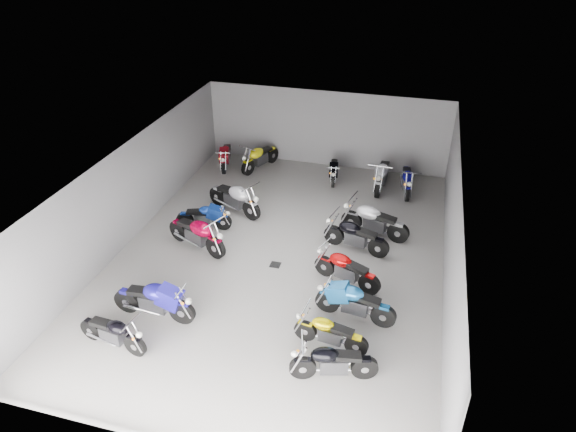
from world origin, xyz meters
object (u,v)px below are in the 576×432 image
(motorcycle_left_b, at_px, (155,300))
(motorcycle_right_c, at_px, (354,303))
(motorcycle_back_d, at_px, (334,170))
(motorcycle_back_f, at_px, (407,180))
(motorcycle_back_e, at_px, (382,175))
(motorcycle_left_d, at_px, (197,234))
(motorcycle_back_b, at_px, (260,157))
(drain_grate, at_px, (275,265))
(motorcycle_right_a, at_px, (333,362))
(motorcycle_right_b, at_px, (330,332))
(motorcycle_right_f, at_px, (374,221))
(motorcycle_left_f, at_px, (235,198))
(motorcycle_right_d, at_px, (346,269))
(motorcycle_left_e, at_px, (204,217))
(motorcycle_right_e, at_px, (355,236))
(motorcycle_left_a, at_px, (113,332))
(motorcycle_back_a, at_px, (226,155))

(motorcycle_left_b, bearing_deg, motorcycle_right_c, 105.89)
(motorcycle_back_d, bearing_deg, motorcycle_back_f, 165.96)
(motorcycle_left_b, xyz_separation_m, motorcycle_back_e, (4.98, 9.02, 0.01))
(motorcycle_left_d, relative_size, motorcycle_back_b, 1.08)
(drain_grate, relative_size, motorcycle_right_c, 0.15)
(motorcycle_right_a, bearing_deg, motorcycle_left_b, 65.25)
(motorcycle_left_b, height_order, motorcycle_back_b, motorcycle_left_b)
(motorcycle_back_d, bearing_deg, motorcycle_right_b, 91.59)
(motorcycle_right_a, bearing_deg, motorcycle_right_f, -16.86)
(motorcycle_left_f, distance_m, motorcycle_right_d, 5.44)
(motorcycle_left_d, xyz_separation_m, motorcycle_right_a, (5.16, -4.08, -0.08))
(motorcycle_left_b, xyz_separation_m, motorcycle_left_f, (0.12, 5.76, 0.01))
(motorcycle_left_d, relative_size, motorcycle_left_e, 1.19)
(drain_grate, height_order, motorcycle_left_f, motorcycle_left_f)
(motorcycle_left_e, distance_m, motorcycle_back_f, 7.84)
(motorcycle_left_e, height_order, motorcycle_right_c, motorcycle_right_c)
(motorcycle_left_b, height_order, motorcycle_right_b, motorcycle_left_b)
(motorcycle_back_d, bearing_deg, motorcycle_right_e, 100.04)
(motorcycle_left_f, height_order, motorcycle_back_e, motorcycle_left_f)
(motorcycle_right_e, distance_m, motorcycle_back_e, 4.52)
(motorcycle_left_e, relative_size, motorcycle_back_d, 1.04)
(motorcycle_right_c, xyz_separation_m, motorcycle_back_b, (-5.23, 8.08, 0.00))
(motorcycle_right_c, bearing_deg, motorcycle_left_b, 111.85)
(motorcycle_left_a, xyz_separation_m, motorcycle_right_a, (5.41, 0.45, 0.02))
(drain_grate, distance_m, motorcycle_left_d, 2.70)
(motorcycle_right_f, bearing_deg, motorcycle_right_d, -176.79)
(motorcycle_right_b, distance_m, motorcycle_back_d, 9.22)
(motorcycle_right_a, xyz_separation_m, motorcycle_back_b, (-5.06, 10.23, 0.04))
(motorcycle_right_f, relative_size, motorcycle_back_d, 1.26)
(motorcycle_left_a, height_order, motorcycle_right_d, motorcycle_right_d)
(motorcycle_right_a, xyz_separation_m, motorcycle_right_f, (0.16, 6.33, 0.07))
(motorcycle_left_b, distance_m, motorcycle_left_e, 4.49)
(motorcycle_left_f, height_order, motorcycle_back_a, motorcycle_left_f)
(motorcycle_left_d, xyz_separation_m, motorcycle_right_e, (4.86, 1.26, -0.05))
(motorcycle_right_c, relative_size, motorcycle_back_d, 1.20)
(motorcycle_right_c, height_order, motorcycle_right_f, motorcycle_right_f)
(motorcycle_left_a, xyz_separation_m, motorcycle_back_d, (3.52, 10.49, -0.03))
(motorcycle_right_c, distance_m, motorcycle_back_e, 7.69)
(motorcycle_right_f, bearing_deg, motorcycle_back_d, 41.46)
(motorcycle_right_c, relative_size, motorcycle_back_a, 1.07)
(drain_grate, distance_m, motorcycle_back_f, 6.87)
(motorcycle_right_a, distance_m, motorcycle_back_f, 9.81)
(motorcycle_left_a, xyz_separation_m, motorcycle_back_f, (6.41, 10.21, 0.04))
(motorcycle_left_b, bearing_deg, motorcycle_left_d, -174.80)
(drain_grate, bearing_deg, motorcycle_back_f, 59.07)
(motorcycle_right_a, distance_m, motorcycle_right_b, 1.00)
(motorcycle_back_f, bearing_deg, motorcycle_back_e, -11.68)
(motorcycle_back_d, bearing_deg, motorcycle_left_b, 63.15)
(motorcycle_left_e, relative_size, motorcycle_back_b, 0.91)
(motorcycle_left_e, height_order, motorcycle_left_f, motorcycle_left_f)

